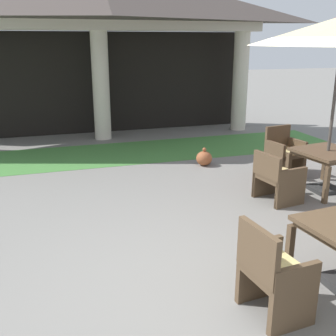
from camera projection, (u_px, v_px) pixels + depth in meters
ground_plane at (210, 288)px, 4.28m from camera, size 60.00×60.00×0.00m
background_pavilion at (97, 5)px, 9.94m from camera, size 9.03×2.87×4.26m
lawn_strip at (114, 154)px, 9.37m from camera, size 10.83×2.00×0.01m
patio_chair_near_foreground_west at (273, 274)px, 3.77m from camera, size 0.55×0.63×0.92m
patio_table_mid_left at (328, 156)px, 6.89m from camera, size 1.07×1.07×0.71m
patio_chair_mid_left_north at (284, 153)px, 7.86m from camera, size 0.66×0.63×0.91m
patio_chair_mid_left_west at (277, 178)px, 6.52m from camera, size 0.65×0.71×0.80m
terracotta_urn at (204, 158)px, 8.47m from camera, size 0.33×0.33×0.38m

